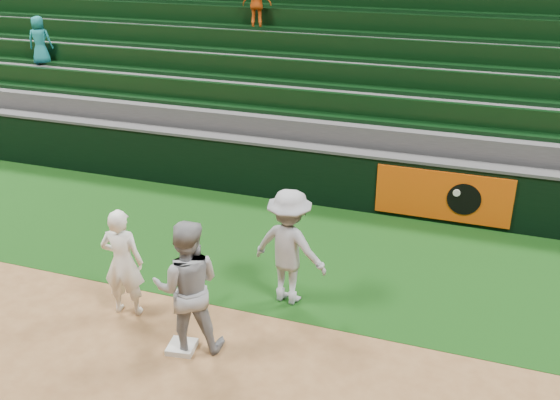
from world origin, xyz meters
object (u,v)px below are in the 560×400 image
object	(u,v)px
baserunner	(187,287)
base_coach	(289,247)
first_base	(182,347)
first_baseman	(123,262)

from	to	relation	value
baserunner	base_coach	xyz separation A→B (m)	(0.92, 1.58, -0.03)
first_base	base_coach	bearing A→B (deg)	59.20
base_coach	first_base	bearing A→B (deg)	69.56
first_base	first_baseman	world-z (taller)	first_baseman
first_base	baserunner	size ratio (longest dim) A/B	0.19
first_baseman	baserunner	size ratio (longest dim) A/B	0.88
first_base	base_coach	xyz separation A→B (m)	(1.01, 1.70, 0.90)
first_baseman	baserunner	distance (m)	1.39
first_base	base_coach	distance (m)	2.17
first_baseman	baserunner	world-z (taller)	baserunner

